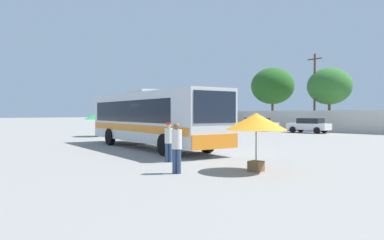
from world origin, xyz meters
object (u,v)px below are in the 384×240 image
(vendor_umbrella_secondary_green, at_px, (99,116))
(roadside_tree_midleft, at_px, (329,86))
(parked_car_third_white, at_px, (309,125))
(utility_pole_near, at_px, (315,91))
(passenger_waiting_on_apron, at_px, (177,145))
(attendant_by_bus_door, at_px, (169,140))
(vendor_umbrella_near_gate_orange, at_px, (256,123))
(coach_bus_silver_orange, at_px, (151,117))
(parked_car_leftmost_grey, at_px, (223,123))
(parked_car_second_white, at_px, (258,124))
(roadside_tree_left, at_px, (273,86))

(vendor_umbrella_secondary_green, height_order, roadside_tree_midleft, roadside_tree_midleft)
(parked_car_third_white, bearing_deg, roadside_tree_midleft, 101.66)
(parked_car_third_white, xyz_separation_m, utility_pole_near, (-2.48, 5.47, 3.86))
(utility_pole_near, distance_m, roadside_tree_midleft, 1.90)
(passenger_waiting_on_apron, height_order, utility_pole_near, utility_pole_near)
(attendant_by_bus_door, distance_m, vendor_umbrella_near_gate_orange, 4.01)
(passenger_waiting_on_apron, bearing_deg, utility_pole_near, 111.91)
(passenger_waiting_on_apron, bearing_deg, attendant_by_bus_door, 147.17)
(vendor_umbrella_secondary_green, relative_size, parked_car_third_white, 0.58)
(coach_bus_silver_orange, xyz_separation_m, vendor_umbrella_near_gate_orange, (9.29, -2.19, -0.13))
(coach_bus_silver_orange, bearing_deg, attendant_by_bus_door, -28.71)
(parked_car_third_white, bearing_deg, parked_car_leftmost_grey, 178.58)
(vendor_umbrella_near_gate_orange, distance_m, vendor_umbrella_secondary_green, 21.36)
(parked_car_leftmost_grey, bearing_deg, attendant_by_bus_door, -51.00)
(parked_car_second_white, distance_m, utility_pole_near, 7.79)
(vendor_umbrella_secondary_green, bearing_deg, parked_car_second_white, 81.29)
(parked_car_second_white, relative_size, parked_car_third_white, 1.06)
(coach_bus_silver_orange, relative_size, parked_car_second_white, 2.71)
(passenger_waiting_on_apron, height_order, vendor_umbrella_near_gate_orange, vendor_umbrella_near_gate_orange)
(vendor_umbrella_secondary_green, bearing_deg, attendant_by_bus_door, -18.63)
(parked_car_leftmost_grey, height_order, roadside_tree_left, roadside_tree_left)
(vendor_umbrella_near_gate_orange, distance_m, parked_car_leftmost_grey, 33.61)
(parked_car_leftmost_grey, height_order, parked_car_second_white, parked_car_leftmost_grey)
(coach_bus_silver_orange, distance_m, parked_car_leftmost_grey, 25.99)
(coach_bus_silver_orange, xyz_separation_m, parked_car_second_white, (-8.66, 21.21, -1.02))
(attendant_by_bus_door, height_order, parked_car_second_white, attendant_by_bus_door)
(vendor_umbrella_secondary_green, height_order, utility_pole_near, utility_pole_near)
(coach_bus_silver_orange, height_order, roadside_tree_midleft, roadside_tree_midleft)
(parked_car_second_white, relative_size, roadside_tree_left, 0.54)
(attendant_by_bus_door, height_order, utility_pole_near, utility_pole_near)
(coach_bus_silver_orange, xyz_separation_m, utility_pole_near, (-4.77, 26.74, 2.84))
(parked_car_second_white, bearing_deg, roadside_tree_left, 115.85)
(passenger_waiting_on_apron, distance_m, roadside_tree_left, 40.31)
(vendor_umbrella_secondary_green, distance_m, roadside_tree_midleft, 26.89)
(parked_car_second_white, bearing_deg, vendor_umbrella_near_gate_orange, -52.50)
(coach_bus_silver_orange, distance_m, roadside_tree_left, 32.68)
(parked_car_leftmost_grey, relative_size, roadside_tree_left, 0.49)
(vendor_umbrella_secondary_green, height_order, parked_car_third_white, vendor_umbrella_secondary_green)
(attendant_by_bus_door, height_order, roadside_tree_midleft, roadside_tree_midleft)
(vendor_umbrella_near_gate_orange, xyz_separation_m, vendor_umbrella_secondary_green, (-20.79, 4.92, 0.10))
(passenger_waiting_on_apron, xyz_separation_m, roadside_tree_left, (-20.63, 34.30, 4.82))
(parked_car_third_white, relative_size, utility_pole_near, 0.48)
(passenger_waiting_on_apron, height_order, roadside_tree_left, roadside_tree_left)
(attendant_by_bus_door, relative_size, parked_car_leftmost_grey, 0.40)
(coach_bus_silver_orange, height_order, parked_car_third_white, coach_bus_silver_orange)
(passenger_waiting_on_apron, distance_m, parked_car_second_white, 30.53)
(vendor_umbrella_secondary_green, relative_size, parked_car_second_white, 0.55)
(roadside_tree_midleft, bearing_deg, vendor_umbrella_secondary_green, -106.93)
(utility_pole_near, bearing_deg, parked_car_second_white, -125.13)
(passenger_waiting_on_apron, height_order, parked_car_leftmost_grey, passenger_waiting_on_apron)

